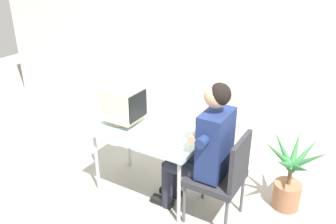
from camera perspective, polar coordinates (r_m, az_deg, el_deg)
ground_plane at (r=3.93m, az=-2.67°, el=-12.44°), size 12.00×12.00×0.00m
wall_back at (r=4.35m, az=10.75°, el=12.66°), size 8.00×0.10×3.00m
desk at (r=3.57m, az=-2.88°, el=-3.80°), size 1.10×0.68×0.73m
crt_monitor at (r=3.63m, az=-7.11°, el=1.39°), size 0.36×0.34×0.39m
keyboard at (r=3.56m, az=-3.03°, el=-2.58°), size 0.18×0.48×0.03m
office_chair at (r=3.30m, az=8.84°, el=-9.87°), size 0.48×0.48×0.92m
person_seated at (r=3.23m, az=5.86°, el=-5.48°), size 0.73×0.58×1.38m
potted_plant at (r=3.71m, az=19.00°, el=-9.96°), size 0.60×0.61×0.77m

